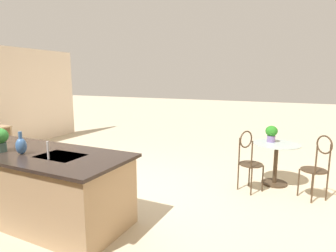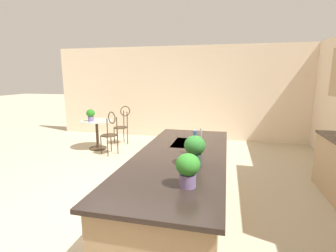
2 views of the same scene
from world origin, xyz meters
The scene contains 11 objects.
ground_plane centered at (0.00, 0.00, 0.00)m, with size 40.00×40.00×0.00m, color beige.
wall_left_window centered at (-4.26, 0.00, 1.35)m, with size 0.12×7.80×2.70m, color beige.
kitchen_island centered at (0.30, 0.85, 0.46)m, with size 2.80×1.06×0.92m.
bistro_table centered at (-2.54, -1.83, 0.45)m, with size 0.80×0.80×0.74m.
chair_near_window centered at (-2.17, -1.28, 0.57)m, with size 0.52×0.52×1.04m.
chair_by_island centered at (-3.17, -1.41, 0.57)m, with size 0.54×0.54×1.04m.
sink_faucet centered at (-0.25, 1.03, 1.03)m, with size 0.02×0.02×0.22m, color #B2B5BA.
potted_plant_on_table centered at (-2.43, -1.92, 0.91)m, with size 0.21×0.21×0.29m.
potted_plant_counter_far centered at (1.15, 1.06, 1.09)m, with size 0.20×0.20×0.29m.
potted_plant_counter_near centered at (0.60, 1.05, 1.10)m, with size 0.22×0.22×0.31m.
vase_on_counter centered at (0.25, 1.01, 1.03)m, with size 0.13×0.13×0.29m.
Camera 2 is at (3.09, 1.35, 1.83)m, focal length 26.69 mm.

